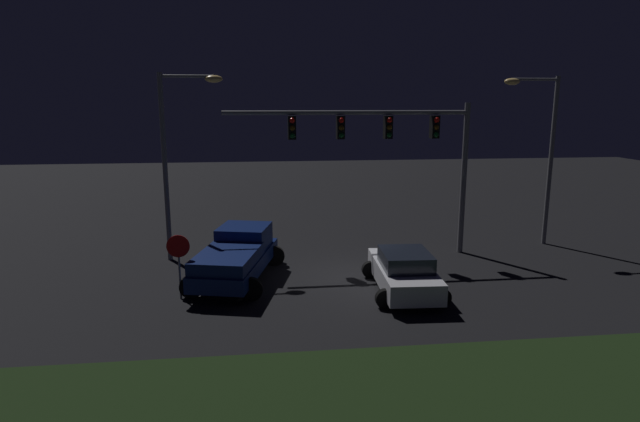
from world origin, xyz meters
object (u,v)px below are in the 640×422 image
pickup_truck (238,253)px  stop_sign (179,254)px  traffic_signal_gantry (389,139)px  car_sedan (404,272)px  street_lamp_right (541,140)px  street_lamp_left (177,144)px

pickup_truck → stop_sign: (-1.85, -1.87, 0.56)m
pickup_truck → traffic_signal_gantry: (6.28, 2.46, 4.03)m
car_sedan → street_lamp_right: 10.35m
car_sedan → street_lamp_left: street_lamp_left is taller
car_sedan → stop_sign: (-7.65, 0.20, 0.82)m
car_sedan → stop_sign: stop_sign is taller
car_sedan → street_lamp_left: (-8.21, 4.89, 4.13)m
street_lamp_right → car_sedan: bearing=-144.9°
pickup_truck → street_lamp_right: bearing=-62.3°
stop_sign → traffic_signal_gantry: bearing=28.1°
pickup_truck → street_lamp_left: street_lamp_left is taller
car_sedan → stop_sign: 7.69m
traffic_signal_gantry → street_lamp_right: 7.35m
street_lamp_left → street_lamp_right: (15.97, 0.57, -0.01)m
car_sedan → street_lamp_left: size_ratio=0.58×
traffic_signal_gantry → street_lamp_left: street_lamp_left is taller
pickup_truck → car_sedan: (5.80, -2.07, -0.26)m
car_sedan → pickup_truck: bearing=73.2°
street_lamp_left → street_lamp_right: size_ratio=1.00×
street_lamp_right → pickup_truck: bearing=-166.0°
street_lamp_left → stop_sign: street_lamp_left is taller
pickup_truck → car_sedan: size_ratio=1.27×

